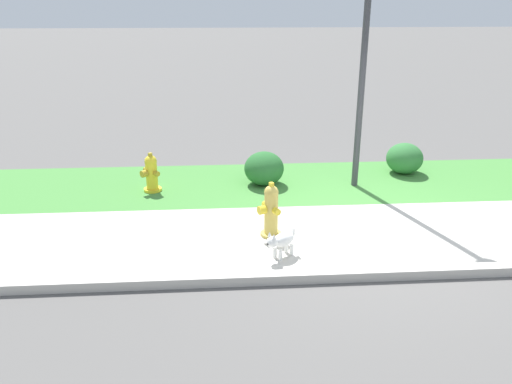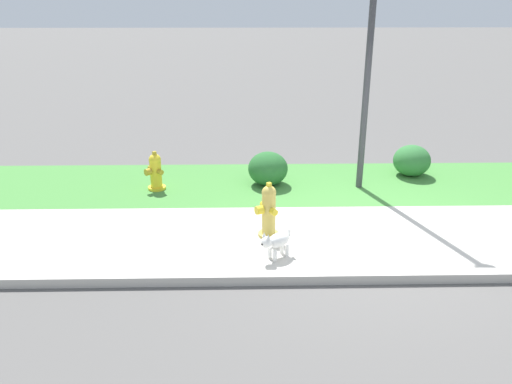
{
  "view_description": "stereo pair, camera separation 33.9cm",
  "coord_description": "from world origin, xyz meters",
  "px_view_note": "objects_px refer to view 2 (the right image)",
  "views": [
    {
      "loc": [
        -2.03,
        -6.23,
        3.08
      ],
      "look_at": [
        -1.54,
        0.76,
        0.4
      ],
      "focal_mm": 35.0,
      "sensor_mm": 36.0,
      "label": 1
    },
    {
      "loc": [
        -1.69,
        -6.25,
        3.08
      ],
      "look_at": [
        -1.54,
        0.76,
        0.4
      ],
      "focal_mm": 35.0,
      "sensor_mm": 36.0,
      "label": 2
    }
  ],
  "objects_px": {
    "small_white_dog": "(276,242)",
    "shrub_bush_near_lamp": "(412,161)",
    "fire_hydrant_near_corner": "(268,211)",
    "fire_hydrant_mid_block": "(155,172)",
    "shrub_bush_far_verge": "(268,169)"
  },
  "relations": [
    {
      "from": "small_white_dog",
      "to": "fire_hydrant_mid_block",
      "type": "bearing_deg",
      "value": -90.52
    },
    {
      "from": "shrub_bush_far_verge",
      "to": "shrub_bush_near_lamp",
      "type": "bearing_deg",
      "value": 9.39
    },
    {
      "from": "fire_hydrant_near_corner",
      "to": "shrub_bush_near_lamp",
      "type": "height_order",
      "value": "fire_hydrant_near_corner"
    },
    {
      "from": "small_white_dog",
      "to": "fire_hydrant_near_corner",
      "type": "bearing_deg",
      "value": -121.54
    },
    {
      "from": "small_white_dog",
      "to": "shrub_bush_near_lamp",
      "type": "height_order",
      "value": "shrub_bush_near_lamp"
    },
    {
      "from": "fire_hydrant_mid_block",
      "to": "fire_hydrant_near_corner",
      "type": "distance_m",
      "value": 2.68
    },
    {
      "from": "fire_hydrant_mid_block",
      "to": "shrub_bush_far_verge",
      "type": "height_order",
      "value": "fire_hydrant_mid_block"
    },
    {
      "from": "small_white_dog",
      "to": "shrub_bush_near_lamp",
      "type": "bearing_deg",
      "value": -168.13
    },
    {
      "from": "fire_hydrant_mid_block",
      "to": "shrub_bush_near_lamp",
      "type": "relative_size",
      "value": 1.0
    },
    {
      "from": "shrub_bush_near_lamp",
      "to": "shrub_bush_far_verge",
      "type": "bearing_deg",
      "value": -170.61
    },
    {
      "from": "shrub_bush_far_verge",
      "to": "small_white_dog",
      "type": "bearing_deg",
      "value": -90.34
    },
    {
      "from": "fire_hydrant_mid_block",
      "to": "shrub_bush_near_lamp",
      "type": "bearing_deg",
      "value": -124.25
    },
    {
      "from": "shrub_bush_far_verge",
      "to": "fire_hydrant_mid_block",
      "type": "bearing_deg",
      "value": -174.13
    },
    {
      "from": "fire_hydrant_near_corner",
      "to": "fire_hydrant_mid_block",
      "type": "bearing_deg",
      "value": 19.04
    },
    {
      "from": "fire_hydrant_mid_block",
      "to": "fire_hydrant_near_corner",
      "type": "bearing_deg",
      "value": -177.74
    }
  ]
}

